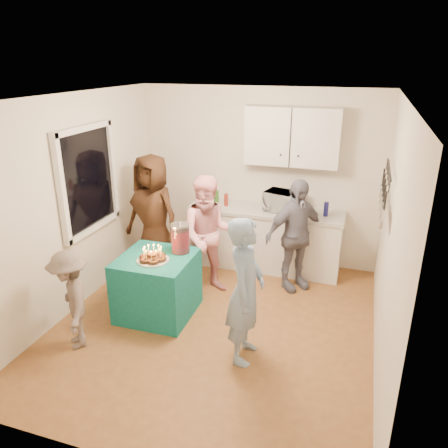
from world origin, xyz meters
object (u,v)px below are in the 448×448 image
(counter, at_px, (265,240))
(party_table, at_px, (157,285))
(punch_jar, at_px, (180,239))
(woman_back_center, at_px, (209,236))
(woman_back_right, at_px, (295,235))
(man_birthday, at_px, (245,291))
(child_near_left, at_px, (71,300))
(woman_back_left, at_px, (153,215))
(microwave, at_px, (283,202))

(counter, relative_size, party_table, 2.59)
(party_table, relative_size, punch_jar, 2.50)
(punch_jar, height_order, woman_back_center, woman_back_center)
(punch_jar, relative_size, woman_back_right, 0.22)
(man_birthday, distance_m, woman_back_right, 1.66)
(man_birthday, height_order, child_near_left, man_birthday)
(man_birthday, height_order, woman_back_center, woman_back_center)
(punch_jar, height_order, child_near_left, child_near_left)
(party_table, bearing_deg, counter, 60.46)
(woman_back_center, xyz_separation_m, child_near_left, (-0.99, -1.58, -0.24))
(party_table, relative_size, man_birthday, 0.54)
(party_table, height_order, woman_back_left, woman_back_left)
(woman_back_right, bearing_deg, woman_back_left, 140.01)
(woman_back_center, height_order, woman_back_right, woman_back_center)
(counter, bearing_deg, woman_back_center, -119.10)
(counter, relative_size, punch_jar, 6.47)
(counter, height_order, punch_jar, punch_jar)
(punch_jar, xyz_separation_m, man_birthday, (1.01, -0.71, -0.15))
(counter, relative_size, child_near_left, 1.97)
(man_birthday, relative_size, woman_back_left, 0.89)
(party_table, xyz_separation_m, child_near_left, (-0.58, -0.86, 0.18))
(man_birthday, bearing_deg, party_table, 66.22)
(woman_back_left, distance_m, woman_back_center, 1.01)
(party_table, distance_m, woman_back_center, 0.93)
(microwave, height_order, punch_jar, microwave)
(woman_back_center, relative_size, woman_back_right, 1.05)
(microwave, relative_size, woman_back_right, 0.34)
(counter, xyz_separation_m, man_birthday, (0.29, -2.15, 0.35))
(punch_jar, relative_size, woman_back_left, 0.19)
(woman_back_left, xyz_separation_m, woman_back_center, (0.96, -0.30, -0.07))
(man_birthday, height_order, woman_back_left, woman_back_left)
(microwave, distance_m, punch_jar, 1.75)
(man_birthday, distance_m, child_near_left, 1.86)
(woman_back_right, bearing_deg, child_near_left, -179.18)
(woman_back_right, xyz_separation_m, child_near_left, (-2.04, -2.03, -0.21))
(microwave, distance_m, party_table, 2.16)
(microwave, bearing_deg, party_table, -112.68)
(punch_jar, bearing_deg, woman_back_left, 133.80)
(microwave, distance_m, child_near_left, 3.13)
(microwave, bearing_deg, child_near_left, -112.05)
(microwave, xyz_separation_m, woman_back_center, (-0.78, -0.95, -0.25))
(microwave, relative_size, child_near_left, 0.46)
(woman_back_left, bearing_deg, child_near_left, -77.07)
(party_table, distance_m, punch_jar, 0.64)
(man_birthday, relative_size, woman_back_right, 1.02)
(woman_back_right, bearing_deg, man_birthday, -141.95)
(microwave, bearing_deg, counter, -167.09)
(punch_jar, xyz_separation_m, woman_back_left, (-0.76, 0.80, -0.05))
(punch_jar, bearing_deg, woman_back_center, 68.81)
(punch_jar, xyz_separation_m, woman_back_right, (1.24, 0.94, -0.16))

